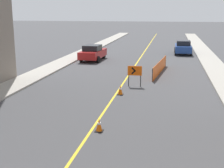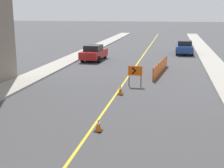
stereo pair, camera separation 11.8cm
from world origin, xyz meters
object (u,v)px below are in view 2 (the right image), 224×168
traffic_cone_third (98,125)px  arrow_barricade_primary (135,72)px  traffic_cone_fourth (120,90)px  parked_car_curb_mid (184,47)px  parked_car_curb_near (94,53)px

traffic_cone_third → arrow_barricade_primary: 8.25m
traffic_cone_fourth → parked_car_curb_mid: parked_car_curb_mid is taller
parked_car_curb_near → parked_car_curb_mid: 11.31m
traffic_cone_third → arrow_barricade_primary: size_ratio=0.40×
traffic_cone_fourth → arrow_barricade_primary: arrow_barricade_primary is taller
arrow_barricade_primary → parked_car_curb_near: (-5.47, 10.33, -0.20)m
arrow_barricade_primary → parked_car_curb_mid: parked_car_curb_mid is taller
parked_car_curb_near → parked_car_curb_mid: size_ratio=1.02×
parked_car_curb_mid → arrow_barricade_primary: bearing=-102.2°
traffic_cone_fourth → parked_car_curb_mid: bearing=77.4°
traffic_cone_fourth → parked_car_curb_near: 13.48m
parked_car_curb_near → traffic_cone_third: bearing=-71.9°
traffic_cone_fourth → parked_car_curb_near: parked_car_curb_near is taller
parked_car_curb_mid → traffic_cone_fourth: bearing=-102.6°
arrow_barricade_primary → parked_car_curb_mid: size_ratio=0.32×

